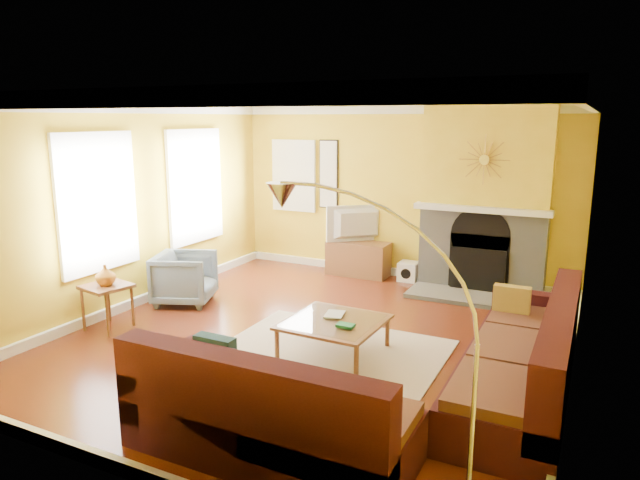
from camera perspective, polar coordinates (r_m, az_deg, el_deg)
The scene contains 27 objects.
floor at distance 6.79m, azimuth -0.45°, elevation -9.78°, with size 5.50×6.00×0.02m, color maroon.
ceiling at distance 6.30m, azimuth -0.49°, elevation 13.83°, with size 5.50×6.00×0.02m, color white.
wall_back at distance 9.16m, azimuth 8.05°, elevation 4.65°, with size 5.50×0.02×2.70m, color gold.
wall_front at distance 4.03m, azimuth -20.18°, elevation -5.55°, with size 5.50×0.02×2.70m, color gold.
wall_left at distance 8.02m, azimuth -18.39°, elevation 3.10°, with size 0.02×6.00×2.70m, color gold.
wall_right at distance 5.75m, azimuth 24.93°, elevation -0.80°, with size 0.02×6.00×2.70m, color gold.
baseboard at distance 6.76m, azimuth -0.45°, elevation -9.23°, with size 5.50×6.00×0.12m, color white, non-canonical shape.
crown_molding at distance 6.30m, azimuth -0.49°, elevation 13.19°, with size 5.50×6.00×0.12m, color white, non-canonical shape.
window_left_near at distance 8.94m, azimuth -12.43°, elevation 5.27°, with size 0.06×1.22×1.72m, color white.
window_left_far at distance 7.56m, azimuth -21.43°, elevation 3.51°, with size 0.06×1.22×1.72m, color white.
window_back at distance 9.85m, azimuth -2.61°, elevation 6.45°, with size 0.82×0.06×1.22m, color white.
wall_art at distance 9.56m, azimuth 0.85°, elevation 6.58°, with size 0.34×0.04×1.14m, color white.
fireplace at distance 8.64m, azimuth 16.16°, elevation 3.84°, with size 1.80×0.40×2.70m, color gray, non-canonical shape.
mantel at distance 8.42m, azimuth 15.82°, elevation 2.97°, with size 1.92×0.22×0.08m, color white.
hearth at distance 8.39m, azimuth 14.94°, elevation -5.58°, with size 1.80×0.70×0.06m, color gray.
sunburst at distance 8.35m, azimuth 16.11°, elevation 7.72°, with size 0.70×0.04×0.70m, color olive, non-canonical shape.
rug at distance 6.39m, azimuth 1.18°, elevation -11.04°, with size 2.40×1.80×0.02m, color beige.
sectional_sofa at distance 5.46m, azimuth 6.93°, elevation -10.29°, with size 3.10×3.70×0.90m, color #3B1317, non-canonical shape.
coffee_table at distance 6.26m, azimuth 1.41°, elevation -9.69°, with size 1.00×1.00×0.40m, color white, non-canonical shape.
media_console at distance 9.33m, azimuth 3.85°, elevation -1.85°, with size 1.00×0.45×0.55m, color brown.
tv at distance 9.21m, azimuth 3.90°, elevation 1.59°, with size 1.02×0.13×0.59m, color black.
subwoofer at distance 9.11m, azimuth 8.87°, elevation -3.12°, with size 0.30×0.30×0.30m, color white.
armchair at distance 8.11m, azimuth -13.36°, elevation -3.73°, with size 0.76×0.78×0.71m, color slate.
side_table at distance 7.43m, azimuth -20.44°, elevation -6.27°, with size 0.50×0.50×0.55m, color brown, non-canonical shape.
vase at distance 7.32m, azimuth -20.67°, elevation -3.29°, with size 0.24×0.24×0.25m, color orange.
book at distance 6.33m, azimuth 0.56°, elevation -7.39°, with size 0.20×0.27×0.03m, color white.
arc_lamp at distance 3.58m, azimuth 6.00°, elevation -12.04°, with size 1.35×0.36×2.12m, color silver, non-canonical shape.
Camera 1 is at (2.83, -5.63, 2.52)m, focal length 32.00 mm.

